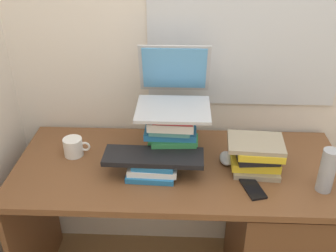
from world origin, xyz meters
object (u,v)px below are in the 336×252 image
(laptop, at_px, (174,92))
(computer_mouse, at_px, (226,158))
(book_stack_tall, at_px, (172,134))
(book_stack_side, at_px, (257,155))
(water_bottle, at_px, (327,171))
(mug, at_px, (74,147))
(cell_phone, at_px, (253,188))
(keyboard, at_px, (154,157))
(desk, at_px, (256,230))
(book_stack_keyboard_riser, at_px, (153,167))

(laptop, height_order, computer_mouse, laptop)
(book_stack_tall, xyz_separation_m, computer_mouse, (0.25, -0.03, -0.10))
(book_stack_side, height_order, laptop, laptop)
(book_stack_side, distance_m, water_bottle, 0.28)
(mug, xyz_separation_m, cell_phone, (0.79, -0.22, -0.04))
(laptop, relative_size, keyboard, 0.76)
(water_bottle, bearing_deg, book_stack_side, 154.22)
(book_stack_tall, height_order, mug, book_stack_tall)
(desk, bearing_deg, book_stack_tall, 167.58)
(book_stack_tall, bearing_deg, cell_phone, -33.57)
(book_stack_tall, height_order, laptop, laptop)
(computer_mouse, relative_size, water_bottle, 0.55)
(book_stack_side, bearing_deg, book_stack_keyboard_riser, -174.62)
(mug, height_order, water_bottle, water_bottle)
(water_bottle, bearing_deg, book_stack_keyboard_riser, 173.32)
(book_stack_keyboard_riser, relative_size, computer_mouse, 2.10)
(keyboard, distance_m, cell_phone, 0.43)
(book_stack_side, bearing_deg, laptop, 157.10)
(laptop, distance_m, computer_mouse, 0.38)
(book_stack_keyboard_riser, relative_size, laptop, 0.69)
(book_stack_keyboard_riser, height_order, laptop, laptop)
(book_stack_tall, distance_m, laptop, 0.19)
(book_stack_side, bearing_deg, book_stack_tall, 166.45)
(desk, bearing_deg, laptop, 159.10)
(laptop, height_order, water_bottle, laptop)
(book_stack_tall, xyz_separation_m, book_stack_keyboard_riser, (-0.08, -0.13, -0.09))
(book_stack_tall, distance_m, mug, 0.46)
(mug, bearing_deg, water_bottle, -11.03)
(book_stack_keyboard_riser, height_order, water_bottle, water_bottle)
(book_stack_side, bearing_deg, water_bottle, -25.78)
(cell_phone, bearing_deg, book_stack_tall, 130.40)
(water_bottle, bearing_deg, computer_mouse, 154.07)
(mug, xyz_separation_m, water_bottle, (1.07, -0.21, 0.05))
(computer_mouse, bearing_deg, cell_phone, -64.79)
(book_stack_tall, height_order, computer_mouse, book_stack_tall)
(keyboard, xyz_separation_m, computer_mouse, (0.32, 0.10, -0.07))
(book_stack_keyboard_riser, height_order, keyboard, keyboard)
(cell_phone, bearing_deg, computer_mouse, 99.17)
(cell_phone, bearing_deg, book_stack_keyboard_riser, 151.21)
(mug, bearing_deg, book_stack_side, -5.97)
(book_stack_keyboard_riser, xyz_separation_m, cell_phone, (0.41, -0.09, -0.03))
(cell_phone, bearing_deg, book_stack_side, 62.02)
(book_stack_tall, height_order, water_bottle, book_stack_tall)
(computer_mouse, xyz_separation_m, cell_phone, (0.09, -0.19, -0.01))
(keyboard, height_order, cell_phone, keyboard)
(computer_mouse, height_order, mug, mug)
(laptop, bearing_deg, mug, -171.57)
(book_stack_tall, height_order, book_stack_side, book_stack_tall)
(cell_phone, bearing_deg, keyboard, 151.33)
(water_bottle, distance_m, cell_phone, 0.30)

